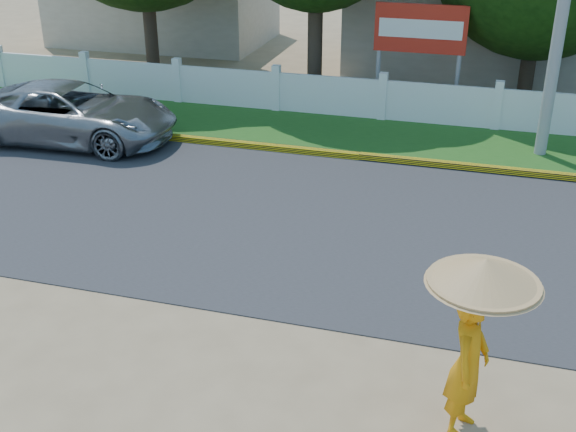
{
  "coord_description": "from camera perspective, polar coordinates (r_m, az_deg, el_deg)",
  "views": [
    {
      "loc": [
        2.81,
        -7.71,
        6.14
      ],
      "look_at": [
        0.0,
        2.0,
        1.3
      ],
      "focal_mm": 45.0,
      "sensor_mm": 36.0,
      "label": 1
    }
  ],
  "objects": [
    {
      "name": "vehicle",
      "position": [
        18.84,
        -16.74,
        7.79
      ],
      "size": [
        5.32,
        2.65,
        1.45
      ],
      "primitive_type": "imported",
      "rotation": [
        0.0,
        0.0,
        1.62
      ],
      "color": "gray",
      "rests_on": "ground"
    },
    {
      "name": "grass_verge",
      "position": [
        18.72,
        6.65,
        6.3
      ],
      "size": [
        60.0,
        3.5,
        0.03
      ],
      "primitive_type": "cube",
      "color": "#2D601E",
      "rests_on": "ground"
    },
    {
      "name": "fence",
      "position": [
        19.92,
        7.47,
        9.06
      ],
      "size": [
        40.0,
        0.1,
        1.1
      ],
      "primitive_type": "cube",
      "color": "silver",
      "rests_on": "ground"
    },
    {
      "name": "road",
      "position": [
        13.95,
        2.85,
        -0.52
      ],
      "size": [
        60.0,
        7.0,
        0.02
      ],
      "primitive_type": "cube",
      "color": "#38383A",
      "rests_on": "ground"
    },
    {
      "name": "billboard",
      "position": [
        20.51,
        10.4,
        13.92
      ],
      "size": [
        2.5,
        0.13,
        2.95
      ],
      "color": "gray",
      "rests_on": "ground"
    },
    {
      "name": "building_near",
      "position": [
        26.11,
        16.85,
        14.51
      ],
      "size": [
        10.0,
        6.0,
        3.2
      ],
      "primitive_type": "cube",
      "color": "#B7AD99",
      "rests_on": "ground"
    },
    {
      "name": "curb",
      "position": [
        17.12,
        5.65,
        4.71
      ],
      "size": [
        40.0,
        0.18,
        0.16
      ],
      "primitive_type": "cube",
      "color": "yellow",
      "rests_on": "ground"
    },
    {
      "name": "building_far",
      "position": [
        30.0,
        -9.76,
        16.13
      ],
      "size": [
        8.0,
        5.0,
        2.8
      ],
      "primitive_type": "cube",
      "color": "#B7AD99",
      "rests_on": "ground"
    },
    {
      "name": "ground",
      "position": [
        10.25,
        -3.17,
        -11.26
      ],
      "size": [
        120.0,
        120.0,
        0.0
      ],
      "primitive_type": "plane",
      "color": "#9E8460",
      "rests_on": "ground"
    },
    {
      "name": "monk_with_parasol",
      "position": [
        8.5,
        14.6,
        -8.14
      ],
      "size": [
        1.3,
        1.3,
        2.36
      ],
      "color": "orange",
      "rests_on": "ground"
    }
  ]
}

